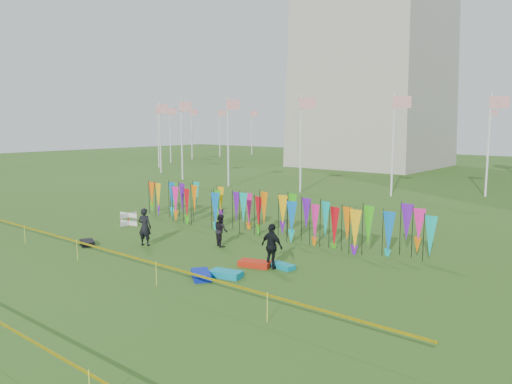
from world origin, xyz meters
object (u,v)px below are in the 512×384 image
Objects in this scene: kite_bag_red at (255,264)px; kite_bag_black at (87,243)px; box_kite at (129,219)px; person_right at (272,246)px; kite_bag_teal at (283,266)px; kite_bag_turquoise at (226,274)px; person_left at (145,227)px; kite_bag_blue at (201,275)px; person_mid at (221,230)px.

kite_bag_black is at bearing -164.18° from kite_bag_red.
kite_bag_red is at bearing -8.87° from box_kite.
box_kite is at bearing -2.89° from person_right.
kite_bag_black is at bearing -60.29° from box_kite.
box_kite is 4.65m from kite_bag_black.
kite_bag_turquoise is at bearing -113.26° from kite_bag_teal.
box_kite reaches higher than kite_bag_red.
box_kite is 0.61× the size of kite_bag_turquoise.
person_left reaches higher than kite_bag_turquoise.
kite_bag_blue is at bearing -131.43° from kite_bag_turquoise.
person_left is 5.98m from kite_bag_blue.
person_left is at bearing 11.53° from person_right.
person_right is 1.84× the size of kite_bag_black.
kite_bag_turquoise reaches higher than kite_bag_black.
kite_bag_teal is (4.41, -1.07, -0.66)m from person_mid.
box_kite is 0.40× the size of person_right.
person_left is 0.99× the size of person_right.
kite_bag_blue reaches higher than kite_bag_black.
person_mid is 4.82m from kite_bag_turquoise.
box_kite is at bearing 157.83° from kite_bag_blue.
box_kite reaches higher than kite_bag_blue.
kite_bag_blue is at bearing 141.08° from person_left.
kite_bag_red reaches higher than kite_bag_teal.
person_left is 1.82× the size of kite_bag_black.
kite_bag_turquoise is at bearing 162.14° from person_mid.
box_kite is at bearing 174.34° from kite_bag_teal.
kite_bag_blue reaches higher than kite_bag_teal.
kite_bag_teal is at bearing 167.84° from person_left.
kite_bag_turquoise is (6.26, -1.10, -0.78)m from person_left.
person_right is at bearing 166.01° from person_left.
kite_bag_turquoise is at bearing 148.80° from person_left.
person_right is 9.46m from kite_bag_black.
person_left is (4.45, -2.31, 0.53)m from box_kite.
person_left is 1.40× the size of kite_bag_red.
kite_bag_black is (-9.06, -2.60, -0.79)m from person_right.
kite_bag_teal is (1.01, 0.51, -0.02)m from kite_bag_red.
box_kite is at bearing 119.71° from kite_bag_black.
person_left is 2.87m from kite_bag_black.
box_kite is 0.57× the size of kite_bag_red.
kite_bag_teal is at bearing 61.76° from kite_bag_blue.
kite_bag_red is (0.57, 2.45, -0.01)m from kite_bag_blue.
kite_bag_black is (-7.80, 0.08, -0.01)m from kite_bag_blue.
box_kite is 11.47m from person_right.
person_right reaches higher than kite_bag_teal.
person_right reaches higher than kite_bag_turquoise.
person_left is 6.30m from kite_bag_red.
person_right reaches higher than person_mid.
kite_bag_teal is (7.23, 1.15, -0.80)m from person_left.
person_mid is at bearing 38.41° from kite_bag_black.
kite_bag_turquoise is 0.94× the size of kite_bag_red.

